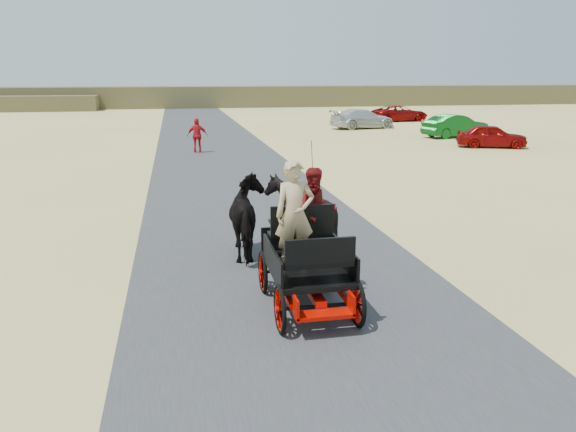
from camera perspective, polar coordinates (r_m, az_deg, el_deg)
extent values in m
plane|color=tan|center=(8.03, 4.72, -14.64)|extent=(140.00, 140.00, 0.00)
cube|color=#38383A|center=(8.03, 4.72, -14.61)|extent=(6.00, 140.00, 0.01)
cube|color=brown|center=(68.82, -9.89, 11.84)|extent=(140.00, 6.00, 2.40)
imported|color=black|center=(12.19, -3.83, -0.14)|extent=(0.91, 2.01, 1.70)
imported|color=black|center=(12.38, 1.22, 0.12)|extent=(1.37, 1.54, 1.70)
imported|color=tan|center=(9.24, 0.68, 0.14)|extent=(0.66, 0.43, 1.80)
imported|color=#660C0F|center=(9.90, 2.84, 0.41)|extent=(0.77, 0.60, 1.58)
imported|color=red|center=(28.75, -9.19, 8.08)|extent=(1.03, 0.48, 1.73)
imported|color=maroon|center=(32.36, 19.99, 7.65)|extent=(3.91, 2.66, 1.24)
imported|color=#0C4C19|center=(36.97, 16.63, 8.76)|extent=(4.48, 2.43, 1.40)
imported|color=silver|center=(41.55, 7.57, 9.76)|extent=(5.09, 2.89, 1.39)
imported|color=maroon|center=(48.52, 11.30, 10.19)|extent=(4.77, 2.40, 1.29)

